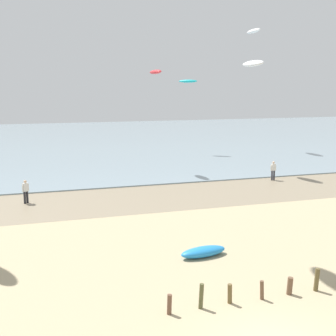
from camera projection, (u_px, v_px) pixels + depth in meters
name	position (u px, v px, depth m)	size (l,w,h in m)	color
wet_sand_strip	(131.00, 199.00, 33.56)	(120.00, 8.23, 0.01)	gray
sea	(75.00, 140.00, 70.27)	(160.00, 70.00, 0.10)	#7F939E
person_nearest_camera	(273.00, 170.00, 40.29)	(0.57, 0.23, 1.71)	#383842
person_by_waterline	(26.00, 191.00, 32.24)	(0.47, 0.39, 1.71)	#232328
grounded_kite	(203.00, 252.00, 22.20)	(2.43, 0.88, 0.49)	#2384D1
kite_aloft_2	(156.00, 72.00, 43.12)	(2.50, 0.80, 0.40)	red
kite_aloft_4	(253.00, 63.00, 42.57)	(3.06, 0.98, 0.49)	white
kite_aloft_6	(188.00, 81.00, 55.56)	(2.32, 0.74, 0.37)	#19B2B7
kite_aloft_8	(253.00, 31.00, 58.32)	(3.29, 1.05, 0.53)	white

